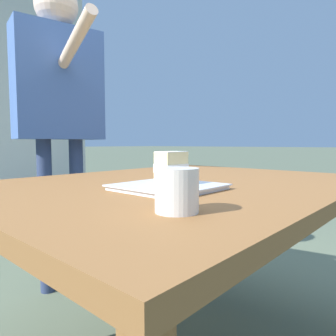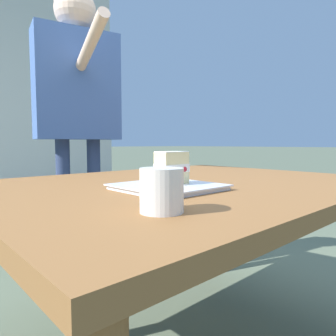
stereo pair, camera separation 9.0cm
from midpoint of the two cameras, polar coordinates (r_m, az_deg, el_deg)
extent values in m
cylinder|color=brown|center=(1.97, 2.13, -10.20)|extent=(0.07, 0.07, 0.65)
cube|color=brown|center=(1.13, 0.06, -3.39)|extent=(1.38, 1.06, 0.04)
cube|color=white|center=(0.91, -2.85, -3.70)|extent=(0.26, 0.26, 0.01)
cube|color=white|center=(0.91, -2.85, -3.20)|extent=(0.27, 0.27, 0.00)
cube|color=#EAD18C|center=(0.91, -2.19, -1.88)|extent=(0.09, 0.05, 0.04)
cube|color=white|center=(0.91, -2.20, -0.01)|extent=(0.10, 0.06, 0.02)
sphere|color=#B21923|center=(0.91, -4.85, -0.17)|extent=(0.01, 0.01, 0.01)
sphere|color=#B21923|center=(0.91, 0.14, -0.22)|extent=(0.02, 0.02, 0.02)
cube|color=#EAD18C|center=(0.91, -2.20, 1.87)|extent=(0.09, 0.05, 0.04)
cube|color=white|center=(0.91, -2.21, 3.05)|extent=(0.09, 0.05, 0.00)
cylinder|color=silver|center=(1.12, 0.00, -2.22)|extent=(0.03, 0.14, 0.01)
cube|color=silver|center=(1.19, -2.48, -1.84)|extent=(0.03, 0.03, 0.01)
cylinder|color=silver|center=(0.60, -2.62, -4.19)|extent=(0.09, 0.09, 0.09)
cylinder|color=black|center=(0.60, -2.63, -0.59)|extent=(0.08, 0.08, 0.00)
cylinder|color=navy|center=(1.86, -23.10, -8.30)|extent=(0.08, 0.08, 0.85)
cylinder|color=navy|center=(1.90, -17.85, -7.85)|extent=(0.08, 0.08, 0.85)
cube|color=#42609E|center=(1.86, -21.07, 14.34)|extent=(0.49, 0.28, 0.60)
sphere|color=beige|center=(1.98, -21.46, 26.30)|extent=(0.23, 0.23, 0.23)
cylinder|color=beige|center=(1.67, -18.80, 20.95)|extent=(0.15, 0.49, 0.22)
camera|label=1|loc=(0.05, -92.86, -0.23)|focal=32.78mm
camera|label=2|loc=(0.05, 87.14, 0.23)|focal=32.78mm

